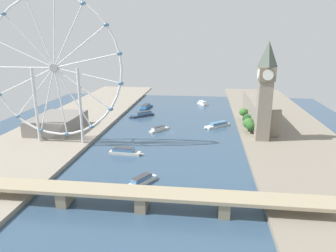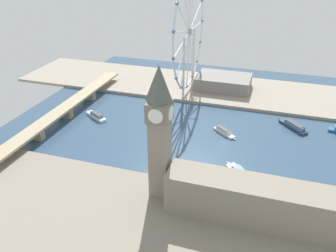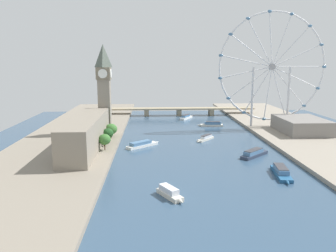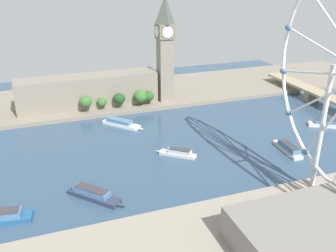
{
  "view_description": "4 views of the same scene",
  "coord_description": "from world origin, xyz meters",
  "px_view_note": "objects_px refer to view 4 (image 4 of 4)",
  "views": [
    {
      "loc": [
        -32.96,
        303.15,
        91.12
      ],
      "look_at": [
        -0.22,
        37.77,
        15.22
      ],
      "focal_mm": 33.4,
      "sensor_mm": 36.0,
      "label": 1
    },
    {
      "loc": [
        -253.8,
        -31.23,
        146.71
      ],
      "look_at": [
        -4.6,
        48.69,
        9.07
      ],
      "focal_mm": 37.33,
      "sensor_mm": 36.0,
      "label": 2
    },
    {
      "loc": [
        -37.29,
        -301.17,
        71.95
      ],
      "look_at": [
        -21.55,
        20.36,
        10.53
      ],
      "focal_mm": 35.85,
      "sensor_mm": 36.0,
      "label": 3
    },
    {
      "loc": [
        204.1,
        -71.4,
        108.18
      ],
      "look_at": [
        -5.3,
        3.35,
        12.92
      ],
      "focal_mm": 39.53,
      "sensor_mm": 36.0,
      "label": 4
    }
  ],
  "objects_px": {
    "tour_boat_3": "(121,123)",
    "tour_boat_5": "(94,194)",
    "parliament_block": "(88,91)",
    "riverside_hall": "(310,236)",
    "tour_boat_1": "(288,148)",
    "tour_boat_0": "(178,153)",
    "tour_boat_6": "(327,124)",
    "clock_tower": "(165,48)"
  },
  "relations": [
    {
      "from": "parliament_block",
      "to": "tour_boat_0",
      "type": "xyz_separation_m",
      "value": [
        102.96,
        38.99,
        -13.76
      ]
    },
    {
      "from": "parliament_block",
      "to": "tour_boat_3",
      "type": "bearing_deg",
      "value": 20.56
    },
    {
      "from": "tour_boat_6",
      "to": "tour_boat_5",
      "type": "bearing_deg",
      "value": -138.35
    },
    {
      "from": "tour_boat_0",
      "to": "tour_boat_1",
      "type": "relative_size",
      "value": 0.77
    },
    {
      "from": "tour_boat_3",
      "to": "tour_boat_5",
      "type": "height_order",
      "value": "tour_boat_5"
    },
    {
      "from": "parliament_block",
      "to": "tour_boat_3",
      "type": "height_order",
      "value": "parliament_block"
    },
    {
      "from": "clock_tower",
      "to": "riverside_hall",
      "type": "distance_m",
      "value": 199.09
    },
    {
      "from": "clock_tower",
      "to": "tour_boat_6",
      "type": "relative_size",
      "value": 3.0
    },
    {
      "from": "clock_tower",
      "to": "parliament_block",
      "type": "bearing_deg",
      "value": -95.85
    },
    {
      "from": "tour_boat_3",
      "to": "tour_boat_0",
      "type": "bearing_deg",
      "value": -20.48
    },
    {
      "from": "clock_tower",
      "to": "tour_boat_3",
      "type": "bearing_deg",
      "value": -51.9
    },
    {
      "from": "tour_boat_1",
      "to": "tour_boat_5",
      "type": "relative_size",
      "value": 1.05
    },
    {
      "from": "parliament_block",
      "to": "tour_boat_5",
      "type": "distance_m",
      "value": 133.82
    },
    {
      "from": "tour_boat_0",
      "to": "tour_boat_6",
      "type": "height_order",
      "value": "tour_boat_6"
    },
    {
      "from": "riverside_hall",
      "to": "tour_boat_0",
      "type": "distance_m",
      "value": 100.98
    },
    {
      "from": "tour_boat_0",
      "to": "tour_boat_6",
      "type": "distance_m",
      "value": 120.75
    },
    {
      "from": "tour_boat_0",
      "to": "tour_boat_1",
      "type": "xyz_separation_m",
      "value": [
        17.94,
        68.29,
        0.33
      ]
    },
    {
      "from": "tour_boat_5",
      "to": "tour_boat_6",
      "type": "relative_size",
      "value": 1.0
    },
    {
      "from": "tour_boat_5",
      "to": "tour_boat_0",
      "type": "bearing_deg",
      "value": 74.38
    },
    {
      "from": "tour_boat_1",
      "to": "tour_boat_3",
      "type": "bearing_deg",
      "value": 54.34
    },
    {
      "from": "riverside_hall",
      "to": "tour_boat_5",
      "type": "xyz_separation_m",
      "value": [
        -70.02,
        -75.02,
        -7.61
      ]
    },
    {
      "from": "tour_boat_0",
      "to": "tour_boat_5",
      "type": "distance_m",
      "value": 63.85
    },
    {
      "from": "parliament_block",
      "to": "tour_boat_6",
      "type": "bearing_deg",
      "value": 58.66
    },
    {
      "from": "parliament_block",
      "to": "tour_boat_3",
      "type": "xyz_separation_m",
      "value": [
        43.99,
        16.5,
        -13.67
      ]
    },
    {
      "from": "tour_boat_0",
      "to": "tour_boat_6",
      "type": "xyz_separation_m",
      "value": [
        -5.75,
        120.61,
        0.21
      ]
    },
    {
      "from": "parliament_block",
      "to": "tour_boat_6",
      "type": "xyz_separation_m",
      "value": [
        97.21,
        159.6,
        -13.54
      ]
    },
    {
      "from": "tour_boat_1",
      "to": "tour_boat_5",
      "type": "distance_m",
      "value": 125.66
    },
    {
      "from": "riverside_hall",
      "to": "tour_boat_1",
      "type": "height_order",
      "value": "riverside_hall"
    },
    {
      "from": "clock_tower",
      "to": "tour_boat_6",
      "type": "height_order",
      "value": "clock_tower"
    },
    {
      "from": "parliament_block",
      "to": "tour_boat_5",
      "type": "relative_size",
      "value": 3.94
    },
    {
      "from": "parliament_block",
      "to": "tour_boat_5",
      "type": "bearing_deg",
      "value": -7.72
    },
    {
      "from": "riverside_hall",
      "to": "tour_boat_1",
      "type": "bearing_deg",
      "value": 148.26
    },
    {
      "from": "tour_boat_0",
      "to": "parliament_block",
      "type": "bearing_deg",
      "value": -30.22
    },
    {
      "from": "parliament_block",
      "to": "tour_boat_0",
      "type": "distance_m",
      "value": 110.95
    },
    {
      "from": "riverside_hall",
      "to": "tour_boat_5",
      "type": "bearing_deg",
      "value": -133.02
    },
    {
      "from": "riverside_hall",
      "to": "tour_boat_6",
      "type": "bearing_deg",
      "value": 135.63
    },
    {
      "from": "riverside_hall",
      "to": "tour_boat_5",
      "type": "relative_size",
      "value": 2.04
    },
    {
      "from": "tour_boat_1",
      "to": "parliament_block",
      "type": "bearing_deg",
      "value": 46.2
    },
    {
      "from": "clock_tower",
      "to": "tour_boat_3",
      "type": "distance_m",
      "value": 75.78
    },
    {
      "from": "riverside_hall",
      "to": "tour_boat_3",
      "type": "bearing_deg",
      "value": -165.58
    },
    {
      "from": "tour_boat_0",
      "to": "tour_boat_3",
      "type": "height_order",
      "value": "tour_boat_3"
    },
    {
      "from": "clock_tower",
      "to": "tour_boat_1",
      "type": "distance_m",
      "value": 130.27
    }
  ]
}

